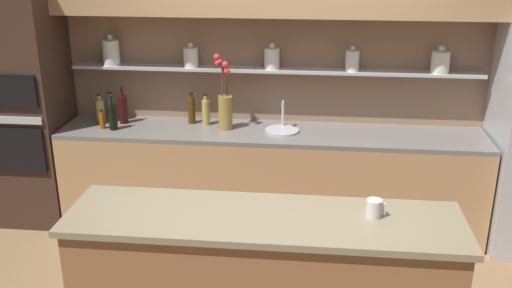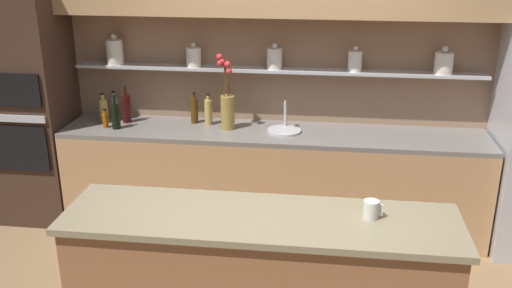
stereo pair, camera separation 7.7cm
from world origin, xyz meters
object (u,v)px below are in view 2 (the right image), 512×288
Objects in this scene: bottle_spirit_0 at (104,110)px; bottle_wine_2 at (116,116)px; bottle_wine_1 at (126,108)px; coffee_mug at (371,209)px; flower_vase at (227,105)px; bottle_spirit_3 at (114,107)px; sink_fixture at (284,129)px; bottle_sauce_6 at (105,119)px; bottle_spirit_4 at (194,110)px; oven_tower at (32,103)px; bottle_spirit_5 at (208,111)px.

bottle_wine_2 is at bearing -42.48° from bottle_spirit_0.
bottle_wine_1 is 3.19× the size of coffee_mug.
flower_vase is at bearing -4.05° from bottle_wine_1.
bottle_wine_1 is at bearing -29.19° from bottle_spirit_3.
coffee_mug is (2.05, -1.78, 0.02)m from bottle_wine_1.
bottle_sauce_6 is at bearing -176.71° from sink_fixture.
coffee_mug is (1.44, -1.85, 0.03)m from bottle_spirit_4.
bottle_spirit_4 is (0.81, 0.09, 0.01)m from bottle_spirit_0.
oven_tower reaches higher than bottle_sauce_6.
bottle_spirit_4 is (0.64, 0.24, 0.01)m from bottle_wine_2.
bottle_spirit_4 is at bearing 167.78° from bottle_spirit_5.
bottle_wine_1 reaches higher than bottle_sauce_6.
bottle_wine_1 is 1.21× the size of bottle_spirit_5.
bottle_sauce_6 is 1.61× the size of coffee_mug.
bottle_spirit_3 is 2.41× the size of coffee_mug.
bottle_spirit_3 is (-0.11, 0.26, -0.00)m from bottle_wine_2.
sink_fixture is (0.50, -0.01, -0.19)m from flower_vase.
bottle_spirit_0 reaches higher than sink_fixture.
coffee_mug is at bearing -54.19° from bottle_spirit_5.
bottle_spirit_5 reaches higher than coffee_mug.
bottle_spirit_4 is at bearing 17.24° from bottle_sauce_6.
bottle_spirit_5 is (0.74, 0.03, -0.01)m from bottle_wine_1.
bottle_spirit_0 is 2.52× the size of coffee_mug.
oven_tower is 7.16× the size of bottle_wine_2.
sink_fixture is 0.84m from bottle_spirit_4.
bottle_spirit_4 is (0.75, -0.02, 0.01)m from bottle_spirit_3.
bottle_spirit_0 is 0.95× the size of bottle_spirit_4.
bottle_spirit_0 reaches higher than coffee_mug.
bottle_wine_2 is 1.07× the size of bottle_spirit_4.
bottle_sauce_6 is (0.07, -0.14, -0.04)m from bottle_spirit_0.
bottle_wine_2 is at bearing -175.91° from sink_fixture.
flower_vase is 2.30× the size of bottle_spirit_4.
bottle_spirit_3 is (0.70, 0.17, -0.07)m from oven_tower.
oven_tower is 7.55× the size of sink_fixture.
bottle_wine_1 is 2.72m from coffee_mug.
bottle_wine_2 reaches higher than bottle_spirit_3.
oven_tower is at bearing -173.81° from bottle_wine_1.
bottle_spirit_3 is (-1.07, 0.15, -0.11)m from flower_vase.
bottle_wine_1 is (-0.93, 0.07, -0.08)m from flower_vase.
sink_fixture is at bearing -1.60° from flower_vase.
bottle_wine_1 is (-1.42, 0.08, 0.11)m from sink_fixture.
bottle_spirit_4 is at bearing 170.23° from sink_fixture.
oven_tower is at bearing -179.69° from sink_fixture.
bottle_spirit_4 is 0.78m from bottle_sauce_6.
bottle_spirit_3 is 0.25m from bottle_sauce_6.
coffee_mug is at bearing -37.91° from bottle_spirit_0.
bottle_wine_1 is 1.99× the size of bottle_sauce_6.
bottle_wine_2 is 0.29m from bottle_spirit_3.
bottle_wine_2 is (0.17, -0.15, 0.00)m from bottle_spirit_0.
bottle_wine_2 is 0.80m from bottle_spirit_5.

